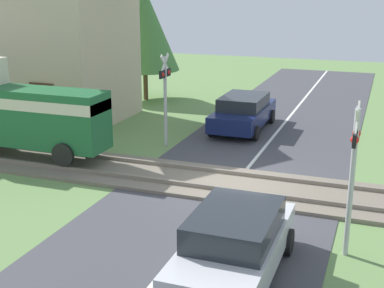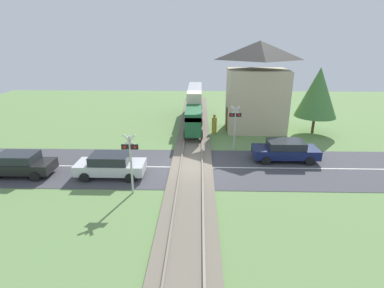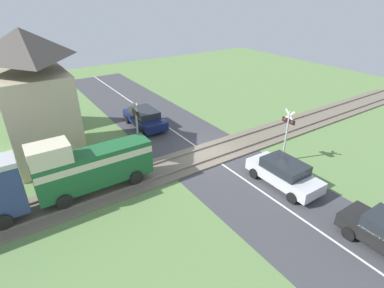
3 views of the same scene
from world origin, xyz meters
The scene contains 12 objects.
ground_plane centered at (0.00, 0.00, 0.00)m, with size 60.00×60.00×0.00m, color #66894C.
road_surface centered at (0.00, 0.00, 0.01)m, with size 48.00×6.40×0.02m.
track_bed centered at (0.00, 0.00, 0.07)m, with size 2.80×48.00×0.24m.
train centered at (0.00, 10.82, 1.86)m, with size 1.58×12.59×3.18m.
car_near_crossing centered at (-4.97, -1.44, 0.77)m, with size 4.21×1.91×1.47m.
car_far_side centered at (6.53, 1.44, 0.77)m, with size 4.49×1.98×1.44m.
car_behind_queue centered at (-10.74, -1.44, 0.77)m, with size 4.19×1.83×1.46m.
crossing_signal_west_approach centered at (-3.18, -3.51, 2.20)m, with size 0.90×0.18×3.46m.
crossing_signal_east_approach centered at (3.18, 3.51, 2.20)m, with size 0.90×0.18×3.46m.
station_building centered at (5.63, 8.75, 3.87)m, with size 5.59×4.04×7.93m.
pedestrian_by_station centered at (1.84, 7.71, 0.79)m, with size 0.43×0.43×1.73m.
tree_by_station centered at (10.73, 7.84, 3.70)m, with size 3.55×3.55×5.84m.
Camera 2 is at (0.50, -18.28, 8.23)m, focal length 28.00 mm.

